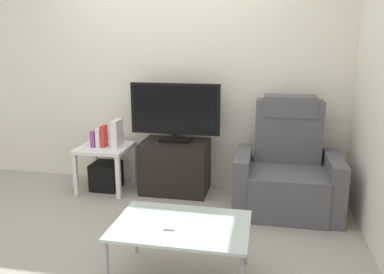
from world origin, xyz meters
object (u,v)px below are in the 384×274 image
side_table (105,153)px  game_console (117,133)px  television (175,111)px  tv_stand (175,166)px  recliner_armchair (287,172)px  book_leftmost (95,138)px  cell_phone (171,225)px  book_rightmost (104,136)px  subwoofer_box (106,176)px  book_middle (99,137)px  coffee_table (181,227)px

side_table → game_console: size_ratio=1.84×
television → tv_stand: bearing=-90.0°
side_table → recliner_armchair: bearing=-4.2°
tv_stand → side_table: tv_stand is taller
book_leftmost → game_console: bearing=7.0°
book_leftmost → side_table: bearing=11.3°
game_console → cell_phone: 1.82m
book_rightmost → tv_stand: bearing=7.7°
recliner_armchair → game_console: 1.81m
television → cell_phone: 1.72m
recliner_armchair → side_table: 1.93m
book_leftmost → television: bearing=8.0°
television → recliner_armchair: 1.29m
subwoofer_box → cell_phone: cell_phone is taller
book_rightmost → subwoofer_box: bearing=109.7°
tv_stand → television: (0.00, 0.02, 0.60)m
subwoofer_box → book_leftmost: size_ratio=1.69×
recliner_armchair → cell_phone: 1.59m
subwoofer_box → book_middle: book_middle is taller
recliner_armchair → side_table: size_ratio=2.00×
book_leftmost → book_middle: book_middle is taller
recliner_armchair → coffee_table: (-0.74, -1.33, 0.01)m
side_table → game_console: game_console is taller
cell_phone → recliner_armchair: bearing=54.0°
television → side_table: television is taller
tv_stand → television: bearing=90.0°
tv_stand → book_middle: (-0.81, -0.10, 0.31)m
recliner_armchair → cell_phone: bearing=-124.5°
book_rightmost → game_console: (0.14, 0.03, 0.03)m
book_leftmost → game_console: 0.25m
side_table → television: bearing=7.6°
television → cell_phone: television is taller
recliner_armchair → game_console: size_ratio=3.67×
side_table → book_middle: (-0.04, -0.02, 0.18)m
recliner_armchair → subwoofer_box: (-1.93, 0.14, -0.23)m
recliner_armchair → book_rightmost: 1.94m
recliner_armchair → book_middle: recliner_armchair is taller
television → side_table: size_ratio=1.76×
side_table → subwoofer_box: bearing=0.0°
subwoofer_box → coffee_table: (1.19, -1.48, 0.24)m
book_leftmost → coffee_table: (1.29, -1.46, -0.19)m
coffee_table → game_console: bearing=125.0°
game_console → subwoofer_box: bearing=-176.1°
side_table → game_console: bearing=3.9°
subwoofer_box → cell_phone: size_ratio=1.97×
book_middle → game_console: bearing=9.0°
subwoofer_box → tv_stand: bearing=6.2°
subwoofer_box → book_middle: 0.44m
book_middle → coffee_table: size_ratio=0.22×
television → book_middle: television is taller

